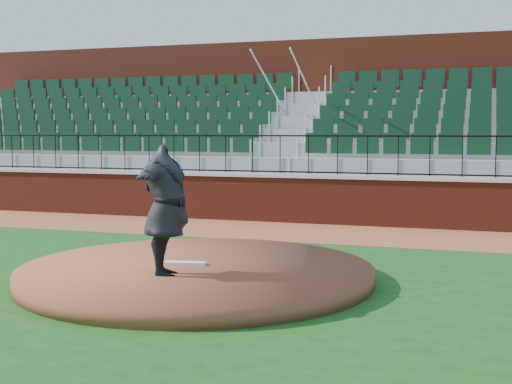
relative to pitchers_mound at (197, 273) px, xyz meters
The scene contains 10 objects.
ground 0.55m from the pitchers_mound, 43.25° to the left, with size 90.00×90.00×0.00m, color #154614.
warning_track 5.78m from the pitchers_mound, 86.11° to the left, with size 34.00×3.20×0.01m, color brown.
field_wall 7.39m from the pitchers_mound, 86.96° to the left, with size 34.00×0.35×1.20m, color maroon.
wall_cap 7.46m from the pitchers_mound, 86.96° to the left, with size 34.00×0.45×0.10m, color #B7B7B7.
wall_railing 7.57m from the pitchers_mound, 86.96° to the left, with size 34.00×0.05×1.00m, color black, non-canonical shape.
seating_stands 10.33m from the pitchers_mound, 87.78° to the left, with size 34.00×5.10×4.60m, color gray, non-canonical shape.
concourse_wall 13.16m from the pitchers_mound, 88.26° to the left, with size 34.00×0.50×5.50m, color maroon.
pitchers_mound is the anchor object (origin of this frame).
pitching_rubber 0.26m from the pitchers_mound, behind, with size 0.68×0.17×0.05m, color white.
pitcher 1.39m from the pitchers_mound, 100.13° to the right, with size 2.43×0.66×1.98m, color black.
Camera 1 is at (4.00, -10.51, 2.42)m, focal length 48.31 mm.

